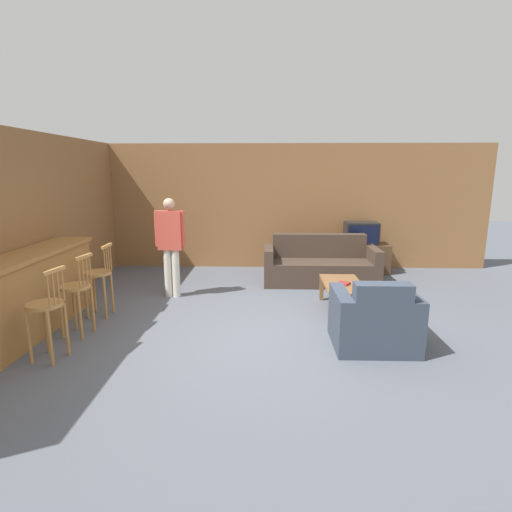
{
  "coord_description": "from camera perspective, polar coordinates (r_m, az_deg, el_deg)",
  "views": [
    {
      "loc": [
        0.07,
        -4.79,
        2.05
      ],
      "look_at": [
        -0.09,
        0.8,
        0.85
      ],
      "focal_mm": 28.0,
      "sensor_mm": 36.0,
      "label": 1
    }
  ],
  "objects": [
    {
      "name": "ground_plane",
      "position": [
        5.21,
        0.78,
        -11.07
      ],
      "size": [
        24.0,
        24.0,
        0.0
      ],
      "primitive_type": "plane",
      "color": "#565B66"
    },
    {
      "name": "wall_back",
      "position": [
        8.51,
        1.19,
        7.04
      ],
      "size": [
        9.4,
        0.08,
        2.6
      ],
      "color": "olive",
      "rests_on": "ground_plane"
    },
    {
      "name": "wall_left",
      "position": [
        7.02,
        -26.83,
        4.68
      ],
      "size": [
        0.08,
        8.69,
        2.6
      ],
      "color": "olive",
      "rests_on": "ground_plane"
    },
    {
      "name": "bar_counter",
      "position": [
        5.78,
        -29.82,
        -4.83
      ],
      "size": [
        0.55,
        2.67,
        1.04
      ],
      "color": "#A87038",
      "rests_on": "ground_plane"
    },
    {
      "name": "bar_chair_near",
      "position": [
        4.91,
        -27.7,
        -7.06
      ],
      "size": [
        0.44,
        0.44,
        1.04
      ],
      "color": "#B77F42",
      "rests_on": "ground_plane"
    },
    {
      "name": "bar_chair_mid",
      "position": [
        5.49,
        -24.26,
        -4.82
      ],
      "size": [
        0.43,
        0.43,
        1.04
      ],
      "color": "#B77F42",
      "rests_on": "ground_plane"
    },
    {
      "name": "bar_chair_far",
      "position": [
        6.08,
        -21.49,
        -2.99
      ],
      "size": [
        0.38,
        0.38,
        1.04
      ],
      "color": "#B77F42",
      "rests_on": "ground_plane"
    },
    {
      "name": "couch_far",
      "position": [
        7.52,
        9.13,
        -1.42
      ],
      "size": [
        2.08,
        0.87,
        0.87
      ],
      "color": "#423328",
      "rests_on": "ground_plane"
    },
    {
      "name": "armchair_near",
      "position": [
        4.95,
        16.53,
        -8.95
      ],
      "size": [
        0.94,
        0.82,
        0.85
      ],
      "color": "#384251",
      "rests_on": "ground_plane"
    },
    {
      "name": "coffee_table",
      "position": [
        6.05,
        12.28,
        -4.39
      ],
      "size": [
        0.56,
        1.06,
        0.42
      ],
      "color": "brown",
      "rests_on": "ground_plane"
    },
    {
      "name": "tv_unit",
      "position": [
        8.46,
        14.61,
        -0.27
      ],
      "size": [
        1.13,
        0.54,
        0.59
      ],
      "color": "#513823",
      "rests_on": "ground_plane"
    },
    {
      "name": "tv",
      "position": [
        8.37,
        14.8,
        3.19
      ],
      "size": [
        0.65,
        0.46,
        0.45
      ],
      "color": "black",
      "rests_on": "tv_unit"
    },
    {
      "name": "book_on_table",
      "position": [
        5.97,
        12.39,
        -3.85
      ],
      "size": [
        0.22,
        0.23,
        0.03
      ],
      "color": "maroon",
      "rests_on": "coffee_table"
    },
    {
      "name": "person_by_window",
      "position": [
        6.6,
        -12.1,
        2.04
      ],
      "size": [
        0.51,
        0.19,
        1.62
      ],
      "color": "silver",
      "rests_on": "ground_plane"
    }
  ]
}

